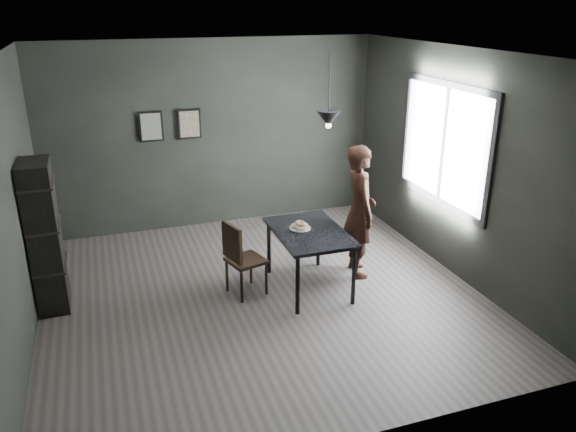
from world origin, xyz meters
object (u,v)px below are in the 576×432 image
object	(u,v)px
woman	(359,211)
shelf_unit	(45,237)
cafe_table	(309,237)
pendant_lamp	(329,118)
white_plate	(300,229)
wood_chair	(240,255)

from	to	relation	value
woman	shelf_unit	xyz separation A→B (m)	(-3.65, 0.37, 0.01)
cafe_table	pendant_lamp	world-z (taller)	pendant_lamp
white_plate	shelf_unit	bearing A→B (deg)	170.77
cafe_table	pendant_lamp	bearing A→B (deg)	21.80
cafe_table	white_plate	bearing A→B (deg)	137.31
white_plate	shelf_unit	size ratio (longest dim) A/B	0.13
cafe_table	wood_chair	size ratio (longest dim) A/B	1.31
woman	pendant_lamp	bearing A→B (deg)	108.50
pendant_lamp	cafe_table	bearing A→B (deg)	-158.20
wood_chair	shelf_unit	xyz separation A→B (m)	(-2.09, 0.45, 0.34)
shelf_unit	pendant_lamp	world-z (taller)	pendant_lamp
white_plate	woman	distance (m)	0.83
woman	shelf_unit	size ratio (longest dim) A/B	0.98
cafe_table	white_plate	size ratio (longest dim) A/B	5.22
woman	wood_chair	distance (m)	1.60
white_plate	woman	bearing A→B (deg)	6.58
cafe_table	white_plate	xyz separation A→B (m)	(-0.09, 0.08, 0.08)
woman	pendant_lamp	distance (m)	1.30
wood_chair	shelf_unit	distance (m)	2.16
white_plate	pendant_lamp	bearing A→B (deg)	3.27
white_plate	cafe_table	bearing A→B (deg)	-42.69
wood_chair	cafe_table	bearing A→B (deg)	-23.15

